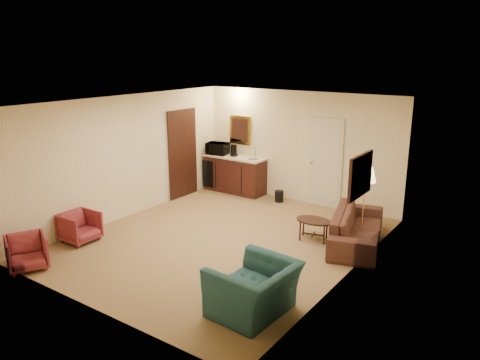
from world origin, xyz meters
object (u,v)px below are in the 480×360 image
object	(u,v)px
rose_chair_near	(80,226)
floor_lamp	(363,205)
teal_armchair	(254,281)
microwave	(218,147)
sofa	(357,222)
waste_bin	(279,196)
coffee_maker	(234,150)
coffee_table	(314,230)
rose_chair_far	(27,251)
wetbar_cabinet	(235,174)

from	to	relation	value
rose_chair_near	floor_lamp	distance (m)	5.29
teal_armchair	microwave	size ratio (longest dim) A/B	2.04
sofa	waste_bin	size ratio (longest dim) A/B	8.02
coffee_maker	rose_chair_near	bearing A→B (deg)	-89.55
sofa	coffee_table	size ratio (longest dim) A/B	3.04
coffee_table	microwave	world-z (taller)	microwave
teal_armchair	sofa	bearing A→B (deg)	179.11
rose_chair_near	waste_bin	world-z (taller)	rose_chair_near
rose_chair_far	waste_bin	world-z (taller)	rose_chair_far
wetbar_cabinet	floor_lamp	size ratio (longest dim) A/B	1.13
rose_chair_near	coffee_table	distance (m)	4.40
coffee_table	waste_bin	bearing A→B (deg)	136.05
rose_chair_near	coffee_table	xyz separation A→B (m)	(3.56, 2.58, -0.11)
sofa	rose_chair_far	bearing A→B (deg)	119.52
microwave	coffee_table	bearing A→B (deg)	-35.18
sofa	teal_armchair	world-z (taller)	teal_armchair
wetbar_cabinet	sofa	xyz separation A→B (m)	(3.80, -1.42, -0.05)
waste_bin	rose_chair_far	bearing A→B (deg)	-106.36
wetbar_cabinet	microwave	world-z (taller)	microwave
wetbar_cabinet	coffee_maker	bearing A→B (deg)	155.31
sofa	coffee_table	xyz separation A→B (m)	(-0.74, -0.30, -0.21)
sofa	coffee_maker	distance (m)	4.14
sofa	coffee_table	distance (m)	0.83
wetbar_cabinet	coffee_table	xyz separation A→B (m)	(3.06, -1.72, -0.26)
floor_lamp	waste_bin	bearing A→B (deg)	153.43
wetbar_cabinet	rose_chair_near	bearing A→B (deg)	-96.63
coffee_table	teal_armchair	bearing A→B (deg)	-80.17
sofa	rose_chair_near	distance (m)	5.18
wetbar_cabinet	floor_lamp	bearing A→B (deg)	-18.92
waste_bin	rose_chair_near	bearing A→B (deg)	-113.62
sofa	microwave	distance (m)	4.57
teal_armchair	rose_chair_near	distance (m)	4.06
rose_chair_far	coffee_table	size ratio (longest dim) A/B	0.90
rose_chair_near	floor_lamp	size ratio (longest dim) A/B	0.43
floor_lamp	rose_chair_far	bearing A→B (deg)	-134.31
rose_chair_far	waste_bin	distance (m)	5.68
teal_armchair	rose_chair_near	size ratio (longest dim) A/B	1.76
floor_lamp	microwave	distance (m)	4.55
floor_lamp	microwave	size ratio (longest dim) A/B	2.68
wetbar_cabinet	microwave	xyz separation A→B (m)	(-0.50, -0.04, 0.64)
floor_lamp	coffee_maker	size ratio (longest dim) A/B	5.03
microwave	coffee_maker	size ratio (longest dim) A/B	1.88
sofa	coffee_maker	world-z (taller)	coffee_maker
wetbar_cabinet	rose_chair_far	world-z (taller)	wetbar_cabinet
sofa	waste_bin	bearing A→B (deg)	45.31
rose_chair_near	rose_chair_far	xyz separation A→B (m)	(0.25, -1.22, -0.00)
rose_chair_near	coffee_table	world-z (taller)	rose_chair_near
rose_chair_near	coffee_maker	bearing A→B (deg)	-7.73
coffee_table	wetbar_cabinet	bearing A→B (deg)	150.67
coffee_table	rose_chair_far	bearing A→B (deg)	-131.07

